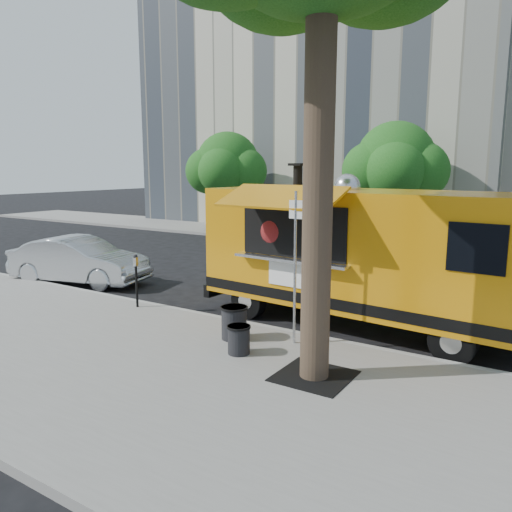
{
  "coord_description": "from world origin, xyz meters",
  "views": [
    {
      "loc": [
        6.0,
        -9.93,
        3.58
      ],
      "look_at": [
        -0.34,
        0.0,
        1.49
      ],
      "focal_mm": 35.0,
      "sensor_mm": 36.0,
      "label": 1
    }
  ],
  "objects": [
    {
      "name": "building_left",
      "position": [
        -8.0,
        22.0,
        12.0
      ],
      "size": [
        22.0,
        14.0,
        24.0
      ],
      "primitive_type": "cube",
      "color": "beige",
      "rests_on": "ground"
    },
    {
      "name": "sign_post",
      "position": [
        1.55,
        -1.55,
        1.85
      ],
      "size": [
        0.28,
        0.06,
        3.0
      ],
      "color": "silver",
      "rests_on": "sidewalk"
    },
    {
      "name": "food_truck",
      "position": [
        1.96,
        0.57,
        1.72
      ],
      "size": [
        7.56,
        3.72,
        3.66
      ],
      "rotation": [
        0.0,
        0.0,
        -0.08
      ],
      "color": "orange",
      "rests_on": "ground"
    },
    {
      "name": "trash_bin_left",
      "position": [
        0.4,
        -1.98,
        0.51
      ],
      "size": [
        0.56,
        0.56,
        0.67
      ],
      "color": "black",
      "rests_on": "sidewalk"
    },
    {
      "name": "curb",
      "position": [
        0.0,
        -0.93,
        0.07
      ],
      "size": [
        60.0,
        0.14,
        0.16
      ],
      "primitive_type": "cube",
      "color": "#999993",
      "rests_on": "ground"
    },
    {
      "name": "far_tree_a",
      "position": [
        -10.0,
        12.3,
        3.78
      ],
      "size": [
        3.42,
        3.42,
        5.36
      ],
      "color": "#33261C",
      "rests_on": "far_sidewalk"
    },
    {
      "name": "tree_well",
      "position": [
        2.6,
        -2.8,
        0.15
      ],
      "size": [
        1.2,
        1.2,
        0.02
      ],
      "primitive_type": "cube",
      "color": "black",
      "rests_on": "sidewalk"
    },
    {
      "name": "sedan",
      "position": [
        -6.91,
        0.0,
        0.73
      ],
      "size": [
        4.64,
        2.49,
        1.45
      ],
      "primitive_type": "imported",
      "rotation": [
        0.0,
        0.0,
        1.8
      ],
      "color": "#B2B5BA",
      "rests_on": "ground"
    },
    {
      "name": "ground",
      "position": [
        0.0,
        0.0,
        0.0
      ],
      "size": [
        120.0,
        120.0,
        0.0
      ],
      "primitive_type": "plane",
      "color": "black",
      "rests_on": "ground"
    },
    {
      "name": "parking_meter",
      "position": [
        -3.0,
        -1.35,
        0.98
      ],
      "size": [
        0.11,
        0.11,
        1.33
      ],
      "color": "black",
      "rests_on": "sidewalk"
    },
    {
      "name": "sidewalk",
      "position": [
        0.0,
        -4.0,
        0.07
      ],
      "size": [
        60.0,
        6.0,
        0.15
      ],
      "primitive_type": "cube",
      "color": "gray",
      "rests_on": "ground"
    },
    {
      "name": "trash_bin_right",
      "position": [
        0.95,
        -2.61,
        0.44
      ],
      "size": [
        0.45,
        0.45,
        0.54
      ],
      "color": "black",
      "rests_on": "sidewalk"
    },
    {
      "name": "far_sidewalk",
      "position": [
        0.0,
        13.5,
        0.07
      ],
      "size": [
        60.0,
        5.0,
        0.15
      ],
      "primitive_type": "cube",
      "color": "gray",
      "rests_on": "ground"
    },
    {
      "name": "far_tree_b",
      "position": [
        -1.0,
        12.7,
        3.83
      ],
      "size": [
        3.6,
        3.6,
        5.5
      ],
      "color": "#33261C",
      "rests_on": "far_sidewalk"
    }
  ]
}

